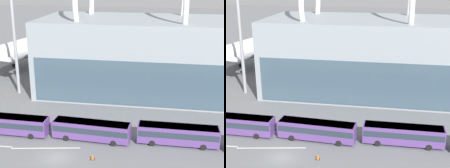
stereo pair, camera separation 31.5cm
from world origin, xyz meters
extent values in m
plane|color=slate|center=(0.00, 0.00, 0.00)|extent=(440.00, 440.00, 0.00)
torus|color=white|center=(-3.25, 31.86, 19.98)|extent=(1.10, 16.02, 16.02)
torus|color=white|center=(18.44, 31.86, 19.98)|extent=(1.10, 16.02, 16.02)
cylinder|color=silver|center=(-24.19, 47.13, 5.71)|extent=(12.49, 31.71, 5.55)
sphere|color=silver|center=(-20.64, 62.35, 5.71)|extent=(5.44, 5.44, 5.44)
cube|color=silver|center=(-24.62, 45.27, 4.74)|extent=(39.10, 12.46, 0.35)
cylinder|color=gray|center=(-13.90, 42.78, 3.20)|extent=(3.26, 3.81, 2.57)
cylinder|color=gray|center=(-21.81, 57.34, 2.85)|extent=(0.36, 0.36, 4.60)
cylinder|color=black|center=(-21.81, 57.34, 0.55)|extent=(0.69, 1.17, 1.10)
cylinder|color=gray|center=(-28.13, 46.09, 2.85)|extent=(0.36, 0.36, 4.60)
cylinder|color=black|center=(-28.13, 46.09, 0.55)|extent=(0.69, 1.17, 1.10)
cylinder|color=gray|center=(-21.11, 44.46, 2.85)|extent=(0.36, 0.36, 4.60)
cylinder|color=black|center=(-21.11, 44.46, 0.55)|extent=(0.69, 1.17, 1.10)
cylinder|color=white|center=(23.07, 50.10, 5.04)|extent=(12.25, 37.37, 5.24)
sphere|color=white|center=(19.51, 68.28, 5.04)|extent=(5.14, 5.14, 5.14)
cone|color=white|center=(26.62, 31.92, 5.04)|extent=(6.45, 8.94, 4.98)
cube|color=white|center=(23.50, 47.88, 4.12)|extent=(43.25, 11.93, 0.35)
cylinder|color=gray|center=(11.59, 45.55, 2.50)|extent=(3.42, 4.34, 2.73)
cube|color=#1E4799|center=(26.45, 32.81, 9.99)|extent=(1.51, 5.81, 8.34)
cube|color=white|center=(26.45, 32.81, 5.56)|extent=(13.98, 5.75, 0.28)
cylinder|color=gray|center=(20.68, 62.30, 2.53)|extent=(0.36, 0.36, 3.96)
cylinder|color=black|center=(20.68, 62.30, 0.55)|extent=(0.65, 1.17, 1.10)
cylinder|color=gray|center=(20.16, 47.23, 2.53)|extent=(0.36, 0.36, 3.96)
cylinder|color=black|center=(20.16, 47.23, 0.55)|extent=(0.65, 1.17, 1.10)
cylinder|color=gray|center=(26.84, 48.54, 2.53)|extent=(0.36, 0.36, 3.96)
cylinder|color=black|center=(26.84, 48.54, 0.55)|extent=(0.65, 1.17, 1.10)
cube|color=#56387A|center=(-9.92, 6.34, 1.78)|extent=(12.79, 2.93, 2.82)
cube|color=#232D38|center=(-9.92, 6.34, 2.06)|extent=(12.53, 2.96, 0.99)
cube|color=silver|center=(-9.92, 6.34, 3.13)|extent=(12.40, 2.84, 0.12)
cylinder|color=black|center=(-5.95, 7.54, 0.50)|extent=(1.00, 0.32, 1.00)
cylinder|color=black|center=(-6.00, 5.02, 0.50)|extent=(1.00, 0.32, 1.00)
cube|color=#56387A|center=(3.94, 6.42, 1.78)|extent=(12.88, 3.48, 2.82)
cube|color=#232D38|center=(3.94, 6.42, 2.06)|extent=(12.63, 3.49, 0.99)
cube|color=silver|center=(3.94, 6.42, 3.13)|extent=(12.50, 3.38, 0.12)
cylinder|color=black|center=(7.96, 7.44, 0.50)|extent=(1.02, 0.36, 1.00)
cylinder|color=black|center=(7.81, 4.92, 0.50)|extent=(1.02, 0.36, 1.00)
cylinder|color=black|center=(0.07, 7.91, 0.50)|extent=(1.02, 0.36, 1.00)
cylinder|color=black|center=(-0.08, 5.39, 0.50)|extent=(1.02, 0.36, 1.00)
cube|color=#56387A|center=(17.81, 7.26, 1.78)|extent=(12.75, 2.76, 2.82)
cube|color=#232D38|center=(17.81, 7.26, 2.06)|extent=(12.50, 2.79, 0.99)
cube|color=silver|center=(17.81, 7.26, 3.13)|extent=(12.37, 2.68, 0.12)
cylinder|color=black|center=(21.76, 8.53, 0.50)|extent=(1.00, 0.30, 1.00)
cylinder|color=black|center=(21.76, 6.01, 0.50)|extent=(1.00, 0.30, 1.00)
cylinder|color=black|center=(13.85, 8.51, 0.50)|extent=(1.00, 0.30, 1.00)
cylinder|color=black|center=(13.86, 5.99, 0.50)|extent=(1.00, 0.30, 1.00)
cylinder|color=gray|center=(-17.48, 26.01, 13.17)|extent=(0.71, 0.71, 26.34)
cube|color=silver|center=(-2.53, 2.47, 0.00)|extent=(10.67, 2.20, 0.01)
cube|color=black|center=(5.42, 0.47, 0.01)|extent=(0.62, 0.62, 0.02)
cone|color=#EA5914|center=(5.42, 0.47, 0.40)|extent=(0.46, 0.46, 0.74)
camera|label=1|loc=(15.80, -42.95, 26.51)|focal=55.00mm
camera|label=2|loc=(16.11, -42.89, 26.51)|focal=55.00mm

